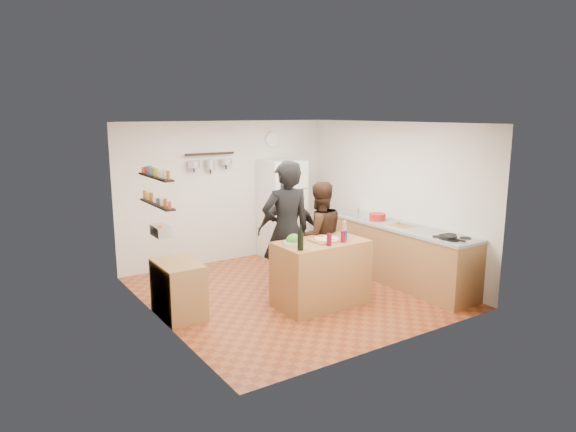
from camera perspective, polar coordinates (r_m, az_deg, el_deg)
room_shell at (r=7.76m, az=-1.17°, el=1.08°), size 4.20×4.20×4.20m
prep_island at (r=7.18m, az=3.67°, el=-6.35°), size 1.25×0.72×0.91m
pizza_board at (r=7.08m, az=4.33°, el=-2.70°), size 0.42×0.34×0.02m
pizza at (r=7.08m, az=4.33°, el=-2.55°), size 0.34×0.34×0.02m
salad_bowl at (r=6.85m, az=0.65°, el=-3.01°), size 0.27×0.27×0.05m
wine_bottle at (r=6.57m, az=1.39°, el=-2.79°), size 0.08×0.08×0.24m
wine_glass_near at (r=6.82m, az=4.60°, el=-2.64°), size 0.07×0.07×0.16m
wine_glass_far at (r=7.01m, az=6.14°, el=-2.27°), size 0.07×0.07×0.16m
pepper_mill at (r=7.34m, az=6.30°, el=-1.57°), size 0.06×0.06×0.18m
salt_canister at (r=7.13m, az=6.23°, el=-2.14°), size 0.09×0.09×0.14m
person_left at (r=7.27m, az=-0.19°, el=-1.65°), size 0.80×0.59×2.00m
person_center at (r=7.67m, az=3.47°, el=-2.29°), size 0.91×0.77×1.65m
person_back at (r=8.01m, az=0.00°, el=-1.78°), size 1.01×0.87×1.63m
counter_run at (r=8.28m, az=12.44°, el=-4.21°), size 0.63×2.63×0.90m
stove_top at (r=7.56m, az=17.73°, el=-2.39°), size 0.60×0.62×0.02m
skillet at (r=7.47m, az=17.33°, el=-2.26°), size 0.25×0.25×0.05m
sink at (r=8.76m, az=8.60°, el=-0.07°), size 0.50×0.80×0.03m
cutting_board at (r=8.18m, az=12.51°, el=-1.09°), size 0.30×0.40×0.02m
red_bowl at (r=8.47m, az=9.92°, el=-0.10°), size 0.27×0.27×0.11m
fridge at (r=9.45m, az=-0.68°, el=0.81°), size 0.70×0.68×1.80m
wall_clock at (r=9.58m, az=-1.77°, el=8.48°), size 0.30×0.03×0.30m
spice_shelf_lower at (r=6.72m, az=-14.36°, el=1.27°), size 0.12×1.00×0.02m
spice_shelf_upper at (r=6.67m, az=-14.51°, el=4.22°), size 0.12×1.00×0.02m
produce_basket at (r=6.80m, az=-13.98°, el=-1.61°), size 0.18×0.35×0.14m
side_table at (r=6.97m, az=-12.09°, el=-7.94°), size 0.50×0.80×0.73m
pot_rack at (r=8.91m, az=-8.68°, el=6.84°), size 0.90×0.04×0.04m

